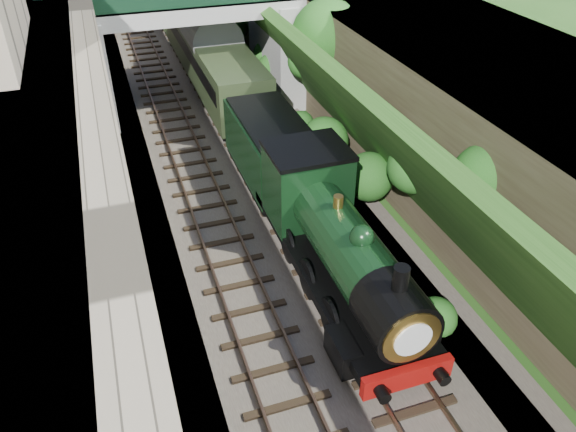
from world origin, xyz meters
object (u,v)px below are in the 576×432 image
object	(u,v)px
locomotive	(338,245)
tree	(328,37)
road_bridge	(210,31)
tender	(271,153)

from	to	relation	value
locomotive	tree	bearing A→B (deg)	69.67
road_bridge	locomotive	distance (m)	17.88
locomotive	tender	bearing A→B (deg)	90.00
road_bridge	tender	xyz separation A→B (m)	(0.26, -10.38, -2.46)
road_bridge	locomotive	size ratio (longest dim) A/B	1.56
tender	tree	bearing A→B (deg)	48.66
locomotive	road_bridge	bearing A→B (deg)	90.83
road_bridge	tree	bearing A→B (deg)	-45.29
tree	locomotive	xyz separation A→B (m)	(-4.71, -12.72, -2.75)
road_bridge	tender	world-z (taller)	road_bridge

